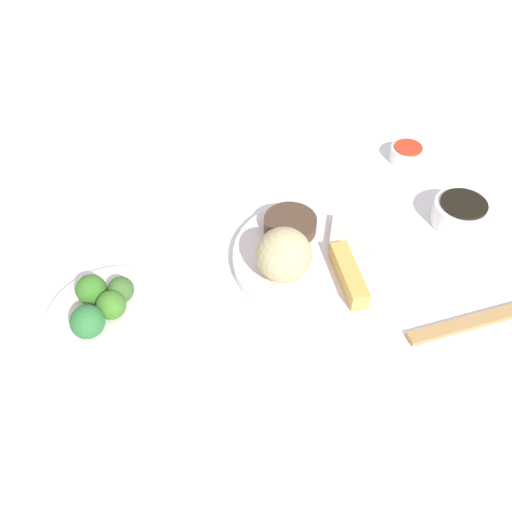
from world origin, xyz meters
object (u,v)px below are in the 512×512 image
at_px(main_plate, 317,258).
at_px(soy_sauce_bowl, 461,214).
at_px(chopsticks_pair, 478,321).
at_px(broccoli_plate, 116,319).
at_px(sauce_ramekin_sweet_and_sour, 407,154).

xyz_separation_m(main_plate, soy_sauce_bowl, (0.10, -0.23, 0.01)).
bearing_deg(main_plate, chopsticks_pair, -114.10).
bearing_deg(chopsticks_pair, broccoli_plate, 94.25).
xyz_separation_m(main_plate, chopsticks_pair, (-0.10, -0.22, -0.00)).
height_order(soy_sauce_bowl, chopsticks_pair, soy_sauce_bowl).
distance_m(sauce_ramekin_sweet_and_sour, chopsticks_pair, 0.37).
relative_size(soy_sauce_bowl, sauce_ramekin_sweet_and_sour, 1.50).
bearing_deg(chopsticks_pair, soy_sauce_bowl, -1.56).
relative_size(broccoli_plate, chopsticks_pair, 0.90).
relative_size(main_plate, chopsticks_pair, 1.20).
relative_size(main_plate, soy_sauce_bowl, 2.84).
relative_size(broccoli_plate, sauce_ramekin_sweet_and_sour, 3.17).
bearing_deg(main_plate, broccoli_plate, 116.30).
relative_size(soy_sauce_bowl, chopsticks_pair, 0.42).
bearing_deg(broccoli_plate, chopsticks_pair, -85.75).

